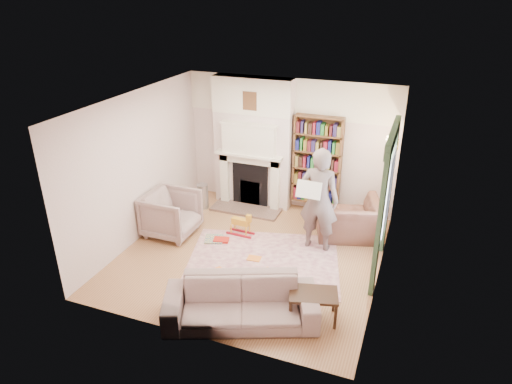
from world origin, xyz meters
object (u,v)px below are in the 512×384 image
at_px(bookcase, 317,160).
at_px(coffee_table, 313,306).
at_px(paraffin_heater, 203,196).
at_px(rocking_horse, 240,224).
at_px(armchair_left, 171,214).
at_px(sofa, 241,302).
at_px(man_reading, 319,200).
at_px(armchair_reading, 347,219).

bearing_deg(bookcase, coffee_table, -76.45).
bearing_deg(paraffin_heater, rocking_horse, -33.70).
height_order(armchair_left, paraffin_heater, armchair_left).
distance_m(sofa, paraffin_heater, 3.82).
bearing_deg(armchair_left, man_reading, -79.49).
xyz_separation_m(man_reading, coffee_table, (0.43, -1.98, -0.76)).
xyz_separation_m(armchair_reading, man_reading, (-0.45, -0.60, 0.60)).
relative_size(sofa, rocking_horse, 4.12).
distance_m(armchair_left, man_reading, 2.88).
xyz_separation_m(armchair_reading, armchair_left, (-3.23, -1.10, 0.05)).
distance_m(bookcase, armchair_reading, 1.43).
bearing_deg(armchair_left, coffee_table, -114.50).
distance_m(armchair_reading, sofa, 3.15).
distance_m(armchair_left, coffee_table, 3.54).
bearing_deg(rocking_horse, coffee_table, -41.66).
relative_size(armchair_reading, man_reading, 0.60).
bearing_deg(rocking_horse, paraffin_heater, 149.14).
height_order(armchair_left, man_reading, man_reading).
height_order(bookcase, man_reading, bookcase).
bearing_deg(man_reading, paraffin_heater, -13.54).
distance_m(bookcase, man_reading, 1.51).
bearing_deg(rocking_horse, armchair_left, -158.81).
relative_size(sofa, paraffin_heater, 4.01).
bearing_deg(armchair_left, sofa, -129.86).
distance_m(armchair_reading, coffee_table, 2.59).
height_order(armchair_reading, coffee_table, armchair_reading).
xyz_separation_m(bookcase, armchair_reading, (0.85, -0.84, -0.79)).
bearing_deg(man_reading, sofa, 78.81).
relative_size(armchair_reading, rocking_horse, 2.21).
bearing_deg(bookcase, paraffin_heater, -163.24).
bearing_deg(rocking_horse, bookcase, 56.70).
xyz_separation_m(armchair_left, coffee_table, (3.21, -1.48, -0.21)).
relative_size(bookcase, sofa, 0.84).
height_order(armchair_reading, man_reading, man_reading).
bearing_deg(sofa, armchair_left, 117.93).
xyz_separation_m(coffee_table, paraffin_heater, (-3.16, 2.72, 0.05)).
height_order(armchair_reading, sofa, armchair_reading).
bearing_deg(coffee_table, sofa, -172.13).
relative_size(armchair_reading, armchair_left, 1.24).
relative_size(paraffin_heater, rocking_horse, 1.03).
bearing_deg(man_reading, armchair_left, 11.80).
distance_m(armchair_reading, paraffin_heater, 3.19).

